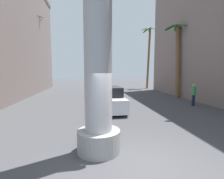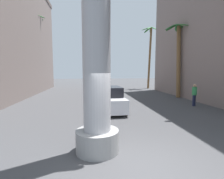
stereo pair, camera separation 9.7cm
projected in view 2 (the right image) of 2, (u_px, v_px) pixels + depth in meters
The scene contains 6 objects.
ground_plane at pixel (106, 102), 14.44m from camera, with size 93.14×93.14×0.00m, color #424244.
car_lead at pixel (106, 99), 11.57m from camera, with size 2.18×4.76×1.56m.
palm_tree_mid_right at pixel (178, 54), 16.89m from camera, with size 2.35×2.29×7.10m.
palm_tree_far_right at pixel (150, 49), 25.44m from camera, with size 2.76×2.50×8.96m.
palm_tree_far_left at pixel (36, 42), 21.59m from camera, with size 2.47×2.50×9.53m.
pedestrian_mid_right at pixel (194, 93), 12.80m from camera, with size 0.46×0.46×1.63m.
Camera 2 is at (-1.29, -4.20, 2.56)m, focal length 28.00 mm.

